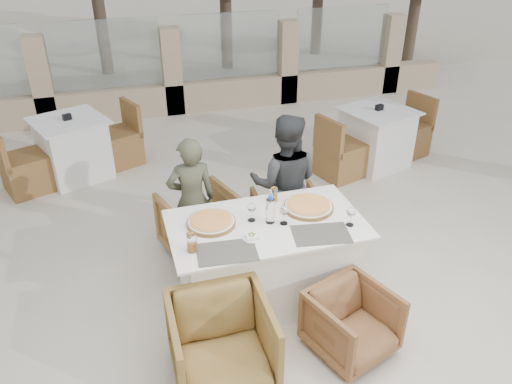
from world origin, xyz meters
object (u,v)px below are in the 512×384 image
object	(u,v)px
beer_glass_left	(192,242)
water_bottle	(270,209)
wine_glass_corner	(351,215)
armchair_far_left	(201,224)
armchair_near_right	(352,323)
dining_table	(266,261)
diner_left	(192,200)
wine_glass_centre	(252,211)
armchair_near_left	(222,344)
diner_right	(285,184)
olive_dish	(252,236)
beer_glass_right	(274,195)
bg_table_a	(73,148)
pizza_left	(211,222)
armchair_far_right	(288,222)
pizza_right	(308,206)
bg_table_b	(375,138)
wine_glass_near	(284,214)

from	to	relation	value
beer_glass_left	water_bottle	bearing A→B (deg)	16.98
wine_glass_corner	armchair_far_left	bearing A→B (deg)	134.77
wine_glass_corner	armchair_near_right	distance (m)	0.84
dining_table	diner_left	xyz separation A→B (m)	(-0.48, 0.79, 0.24)
wine_glass_centre	armchair_near_left	distance (m)	1.09
diner_right	water_bottle	bearing A→B (deg)	83.59
olive_dish	water_bottle	bearing A→B (deg)	40.40
wine_glass_centre	olive_dish	distance (m)	0.26
water_bottle	beer_glass_left	distance (m)	0.71
wine_glass_centre	armchair_near_right	xyz separation A→B (m)	(0.54, -0.85, -0.59)
olive_dish	dining_table	bearing A→B (deg)	44.38
armchair_near_right	dining_table	bearing A→B (deg)	100.26
beer_glass_right	bg_table_a	world-z (taller)	beer_glass_right
dining_table	pizza_left	world-z (taller)	pizza_left
wine_glass_centre	armchair_near_left	xyz separation A→B (m)	(-0.46, -0.83, -0.53)
wine_glass_centre	armchair_far_right	bearing A→B (deg)	46.30
bg_table_a	diner_left	bearing A→B (deg)	-83.70
pizza_right	armchair_far_left	size ratio (longest dim) A/B	0.61
dining_table	armchair_near_left	distance (m)	0.95
water_bottle	beer_glass_right	distance (m)	0.35
bg_table_b	bg_table_a	bearing A→B (deg)	151.54
armchair_near_right	wine_glass_centre	bearing A→B (deg)	103.40
bg_table_a	armchair_near_left	bearing A→B (deg)	-96.07
wine_glass_centre	diner_left	bearing A→B (deg)	117.79
water_bottle	wine_glass_near	bearing A→B (deg)	-27.73
wine_glass_centre	pizza_left	bearing A→B (deg)	173.46
beer_glass_left	pizza_left	bearing A→B (deg)	55.97
armchair_near_left	bg_table_a	world-z (taller)	bg_table_a
bg_table_b	armchair_near_left	bearing A→B (deg)	-150.71
olive_dish	armchair_near_right	xyz separation A→B (m)	(0.61, -0.60, -0.52)
pizza_left	beer_glass_left	bearing A→B (deg)	-124.03
water_bottle	armchair_far_right	xyz separation A→B (m)	(0.41, 0.64, -0.60)
water_bottle	wine_glass_near	distance (m)	0.12
pizza_right	water_bottle	size ratio (longest dim) A/B	1.68
armchair_near_left	bg_table_b	distance (m)	3.97
wine_glass_centre	armchair_far_right	distance (m)	0.97
beer_glass_left	armchair_near_right	distance (m)	1.36
beer_glass_left	bg_table_a	size ratio (longest dim) A/B	0.09
bg_table_b	water_bottle	bearing A→B (deg)	-152.49
armchair_far_right	diner_right	world-z (taller)	diner_right
beer_glass_left	diner_left	size ratio (longest dim) A/B	0.12
water_bottle	armchair_far_left	xyz separation A→B (m)	(-0.44, 0.83, -0.58)
wine_glass_near	bg_table_b	size ratio (longest dim) A/B	0.11
pizza_right	armchair_far_right	xyz separation A→B (m)	(0.03, 0.53, -0.50)
diner_left	beer_glass_right	bearing A→B (deg)	144.69
armchair_near_left	diner_left	world-z (taller)	diner_left
armchair_near_left	bg_table_a	xyz separation A→B (m)	(-1.06, 3.65, 0.06)
armchair_near_right	diner_left	bearing A→B (deg)	101.24
water_bottle	diner_right	bearing A→B (deg)	61.77
dining_table	diner_right	xyz separation A→B (m)	(0.41, 0.70, 0.32)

